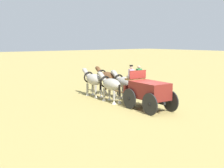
# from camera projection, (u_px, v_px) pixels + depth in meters

# --- Properties ---
(ground_plane) EXTENTS (220.00, 220.00, 0.00)m
(ground_plane) POSITION_uv_depth(u_px,v_px,m) (149.00, 110.00, 19.08)
(ground_plane) COLOR #9E8C4C
(show_wagon) EXTENTS (5.68, 2.09, 2.88)m
(show_wagon) POSITION_uv_depth(u_px,v_px,m) (148.00, 91.00, 19.02)
(show_wagon) COLOR maroon
(show_wagon) RESTS_ON ground
(draft_horse_rear_near) EXTENTS (3.00, 1.04, 2.14)m
(draft_horse_rear_near) POSITION_uv_depth(u_px,v_px,m) (111.00, 85.00, 21.55)
(draft_horse_rear_near) COLOR #9E998E
(draft_horse_rear_near) RESTS_ON ground
(draft_horse_rear_off) EXTENTS (3.18, 1.03, 2.18)m
(draft_horse_rear_off) POSITION_uv_depth(u_px,v_px,m) (125.00, 83.00, 22.26)
(draft_horse_rear_off) COLOR #9E998E
(draft_horse_rear_off) RESTS_ON ground
(draft_horse_lead_near) EXTENTS (2.99, 1.07, 2.22)m
(draft_horse_lead_near) POSITION_uv_depth(u_px,v_px,m) (93.00, 80.00, 23.69)
(draft_horse_lead_near) COLOR #9E998E
(draft_horse_lead_near) RESTS_ON ground
(draft_horse_lead_off) EXTENTS (3.10, 1.11, 2.30)m
(draft_horse_lead_off) POSITION_uv_depth(u_px,v_px,m) (107.00, 78.00, 24.38)
(draft_horse_lead_off) COLOR brown
(draft_horse_lead_off) RESTS_ON ground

